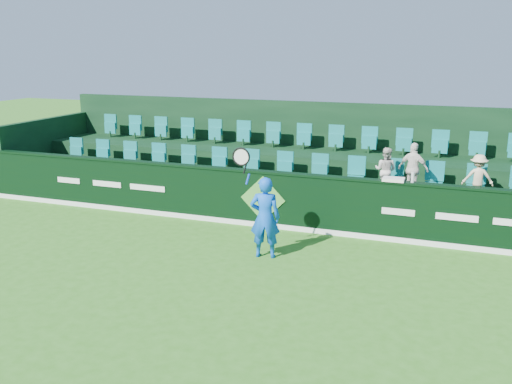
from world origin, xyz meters
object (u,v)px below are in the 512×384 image
at_px(spectator_left, 385,170).
at_px(drinks_bottle, 413,177).
at_px(spectator_middle, 413,169).
at_px(tennis_player, 265,217).
at_px(spectator_right, 478,177).
at_px(towel, 394,179).

distance_m(spectator_left, drinks_bottle, 1.34).
xyz_separation_m(spectator_middle, drinks_bottle, (0.09, -1.12, 0.05)).
height_order(tennis_player, spectator_middle, tennis_player).
relative_size(tennis_player, spectator_left, 2.12).
bearing_deg(spectator_right, spectator_middle, -4.78).
xyz_separation_m(spectator_left, spectator_right, (2.04, 0.00, -0.02)).
bearing_deg(spectator_left, towel, 117.71).
bearing_deg(spectator_left, spectator_middle, -168.47).
height_order(spectator_middle, towel, spectator_middle).
relative_size(tennis_player, spectator_middle, 1.87).
height_order(spectator_middle, drinks_bottle, spectator_middle).
relative_size(spectator_left, drinks_bottle, 4.75).
bearing_deg(drinks_bottle, tennis_player, -144.38).
bearing_deg(spectator_left, spectator_right, -168.47).
height_order(tennis_player, towel, tennis_player).
xyz_separation_m(spectator_middle, spectator_right, (1.41, 0.00, -0.09)).
relative_size(tennis_player, towel, 5.01).
relative_size(spectator_middle, drinks_bottle, 5.39).
height_order(towel, drinks_bottle, drinks_bottle).
distance_m(tennis_player, spectator_middle, 4.02).
relative_size(towel, drinks_bottle, 2.02).
bearing_deg(towel, drinks_bottle, 0.00).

